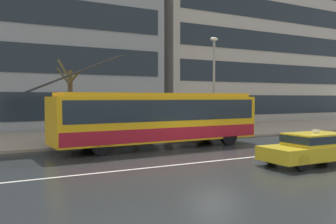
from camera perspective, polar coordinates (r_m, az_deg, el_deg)
The scene contains 14 objects.
ground_plane at distance 17.34m, azimuth 7.17°, elevation -6.75°, with size 160.00×160.00×0.00m, color #222628.
sidewalk_slab at distance 26.27m, azimuth -6.22°, elevation -3.52°, with size 80.00×10.00×0.14m, color gray.
lane_centre_line at distance 16.40m, azimuth 9.66°, elevation -7.28°, with size 72.00×0.14×0.01m, color silver.
trolleybus at distance 19.80m, azimuth -1.33°, elevation -0.88°, with size 12.58×2.77×4.85m.
taxi_oncoming_near at distance 16.10m, azimuth 21.75°, elevation -5.07°, with size 4.51×1.93×1.39m.
bus_shelter at distance 21.78m, azimuth -12.13°, elevation 0.14°, with size 4.18×1.52×2.41m.
pedestrian_at_shelter at distance 23.08m, azimuth -5.18°, elevation -0.34°, with size 0.97×0.97×1.97m.
pedestrian_approaching_curb at distance 20.86m, azimuth -14.70°, elevation -0.47°, with size 1.38×1.38×2.01m.
pedestrian_walking_past at distance 21.20m, azimuth -10.00°, elevation -0.15°, with size 1.40×1.40×2.05m.
pedestrian_waiting_by_pole at distance 23.71m, azimuth 4.49°, elevation -0.05°, with size 1.44×1.44×1.98m.
street_lamp at distance 24.70m, azimuth 7.17°, elevation 5.33°, with size 0.60×0.32×6.58m.
street_tree_bare at distance 22.12m, azimuth -15.07°, elevation 1.79°, with size 1.03×1.89×4.85m.
office_tower_corner_left at distance 36.99m, azimuth -21.76°, elevation 15.54°, with size 22.65×13.12×22.60m.
office_tower_corner_right at distance 48.73m, azimuth 9.73°, elevation 11.71°, with size 25.57×14.77×21.46m.
Camera 1 is at (-10.12, -13.82, 2.71)m, focal length 39.10 mm.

